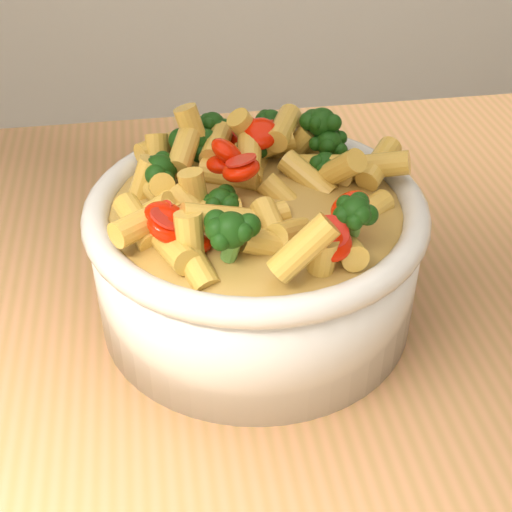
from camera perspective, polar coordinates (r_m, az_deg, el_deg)
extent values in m
cube|color=#B1774C|center=(0.58, 0.83, -7.51)|extent=(1.20, 0.80, 0.04)
cylinder|color=silver|center=(0.56, 0.00, -0.40)|extent=(0.25, 0.25, 0.10)
ellipsoid|color=silver|center=(0.58, 0.00, -2.82)|extent=(0.23, 0.23, 0.04)
torus|color=silver|center=(0.53, 0.00, 3.83)|extent=(0.26, 0.26, 0.02)
ellipsoid|color=gold|center=(0.53, 0.00, 3.83)|extent=(0.22, 0.22, 0.02)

